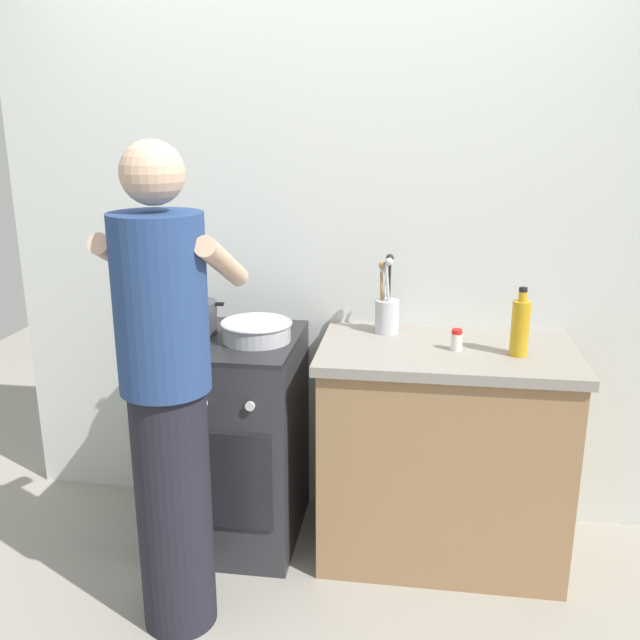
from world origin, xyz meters
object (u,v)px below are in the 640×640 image
Objects in this scene: utensil_crock at (387,311)px; person at (168,399)px; pot at (194,317)px; oil_bottle at (520,327)px; mixing_bowl at (256,330)px; spice_bottle at (457,340)px; stove_range at (228,438)px.

person reaches higher than utensil_crock.
pot is at bearing 99.83° from person.
oil_bottle is at bearing -23.63° from utensil_crock.
person is (-0.17, -0.55, -0.08)m from mixing_bowl.
person is at bearing -150.85° from spice_bottle.
spice_bottle reaches higher than stove_range.
utensil_crock is 1.27× the size of oil_bottle.
pot is (-0.14, 0.04, 0.52)m from stove_range.
utensil_crock reaches higher than mixing_bowl.
utensil_crock is at bearing 144.92° from spice_bottle.
utensil_crock is at bearing 156.37° from oil_bottle.
oil_bottle is (1.30, -0.10, 0.04)m from pot.
oil_bottle is (1.16, -0.05, 0.56)m from stove_range.
stove_range is 0.70m from person.
stove_range is at bearing -165.34° from utensil_crock.
pot is 1.07m from spice_bottle.
oil_bottle reaches higher than spice_bottle.
mixing_bowl is at bearing -6.84° from stove_range.
oil_bottle is at bearing -4.24° from pot.
mixing_bowl is (0.28, -0.06, -0.02)m from pot.
stove_range is 0.87m from utensil_crock.
oil_bottle is 1.31m from person.
mixing_bowl is 0.58m from person.
spice_bottle is 0.24m from oil_bottle.
oil_bottle is at bearing -2.57° from stove_range.
spice_bottle is 1.11m from person.
spice_bottle is 0.05× the size of person.
pot is 0.15× the size of person.
utensil_crock reaches higher than pot.
pot is at bearing 176.24° from spice_bottle.
mixing_bowl is at bearing -159.90° from utensil_crock.
utensil_crock is (0.65, 0.17, 0.54)m from stove_range.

